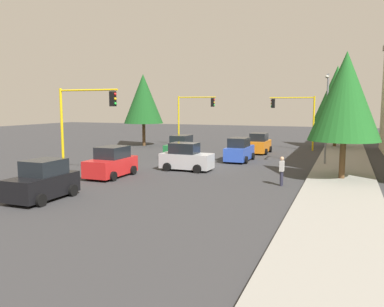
# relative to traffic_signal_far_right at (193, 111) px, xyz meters

# --- Properties ---
(ground_plane) EXTENTS (120.00, 120.00, 0.00)m
(ground_plane) POSITION_rel_traffic_signal_far_right_xyz_m (14.00, 5.70, -4.01)
(ground_plane) COLOR #353538
(sidewalk_kerb) EXTENTS (80.00, 4.00, 0.15)m
(sidewalk_kerb) POSITION_rel_traffic_signal_far_right_xyz_m (9.00, 16.20, -3.94)
(sidewalk_kerb) COLOR gray
(sidewalk_kerb) RESTS_ON ground
(lane_arrow_near) EXTENTS (2.40, 1.10, 1.10)m
(lane_arrow_near) POSITION_rel_traffic_signal_far_right_xyz_m (25.51, 2.70, -4.01)
(lane_arrow_near) COLOR silver
(lane_arrow_near) RESTS_ON ground
(traffic_signal_far_right) EXTENTS (0.36, 4.59, 5.67)m
(traffic_signal_far_right) POSITION_rel_traffic_signal_far_right_xyz_m (0.00, 0.00, 0.00)
(traffic_signal_far_right) COLOR yellow
(traffic_signal_far_right) RESTS_ON ground
(traffic_signal_near_right) EXTENTS (0.36, 4.59, 5.78)m
(traffic_signal_near_right) POSITION_rel_traffic_signal_far_right_xyz_m (20.00, -0.02, 0.07)
(traffic_signal_near_right) COLOR yellow
(traffic_signal_near_right) RESTS_ON ground
(traffic_signal_far_left) EXTENTS (0.36, 4.59, 5.55)m
(traffic_signal_far_left) POSITION_rel_traffic_signal_far_right_xyz_m (0.00, 11.37, -0.08)
(traffic_signal_far_left) COLOR yellow
(traffic_signal_far_left) RESTS_ON ground
(street_lamp_curbside) EXTENTS (2.15, 0.28, 7.00)m
(street_lamp_curbside) POSITION_rel_traffic_signal_far_right_xyz_m (10.39, 14.90, 0.33)
(street_lamp_curbside) COLOR slate
(street_lamp_curbside) RESTS_ON ground
(tree_roadside_near) EXTENTS (4.30, 4.30, 7.87)m
(tree_roadside_near) POSITION_rel_traffic_signal_far_right_xyz_m (16.00, 16.20, 1.15)
(tree_roadside_near) COLOR brown
(tree_roadside_near) RESTS_ON ground
(tree_opposite_side) EXTENTS (4.45, 4.45, 8.15)m
(tree_opposite_side) POSITION_rel_traffic_signal_far_right_xyz_m (2.00, -5.30, 1.34)
(tree_opposite_side) COLOR brown
(tree_opposite_side) RESTS_ON ground
(tree_roadside_far) EXTENTS (4.84, 4.84, 8.87)m
(tree_roadside_far) POSITION_rel_traffic_signal_far_right_xyz_m (-4.00, 15.20, 1.82)
(tree_roadside_far) COLOR brown
(tree_roadside_far) RESTS_ON ground
(car_red) EXTENTS (3.89, 2.09, 1.98)m
(car_red) POSITION_rel_traffic_signal_far_right_xyz_m (20.16, 2.21, -3.12)
(car_red) COLOR red
(car_red) RESTS_ON ground
(car_silver) EXTENTS (1.98, 3.67, 1.98)m
(car_silver) POSITION_rel_traffic_signal_far_right_xyz_m (16.00, 5.76, -3.12)
(car_silver) COLOR #B2B5BA
(car_silver) RESTS_ON ground
(car_orange) EXTENTS (3.72, 1.98, 1.98)m
(car_orange) POSITION_rel_traffic_signal_far_right_xyz_m (4.16, 8.53, -3.12)
(car_orange) COLOR orange
(car_orange) RESTS_ON ground
(car_green) EXTENTS (3.83, 2.00, 1.98)m
(car_green) POSITION_rel_traffic_signal_far_right_xyz_m (9.69, 2.63, -3.12)
(car_green) COLOR #1E7238
(car_green) RESTS_ON ground
(car_blue) EXTENTS (4.01, 1.95, 1.98)m
(car_blue) POSITION_rel_traffic_signal_far_right_xyz_m (10.16, 8.13, -3.12)
(car_blue) COLOR blue
(car_blue) RESTS_ON ground
(car_black) EXTENTS (3.64, 2.05, 1.98)m
(car_black) POSITION_rel_traffic_signal_far_right_xyz_m (26.67, 2.51, -3.12)
(car_black) COLOR black
(car_black) RESTS_ON ground
(pedestrian_crossing) EXTENTS (0.40, 0.24, 1.70)m
(pedestrian_crossing) POSITION_rel_traffic_signal_far_right_xyz_m (18.96, 12.97, -3.11)
(pedestrian_crossing) COLOR #262638
(pedestrian_crossing) RESTS_ON ground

